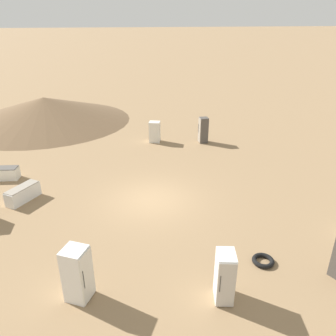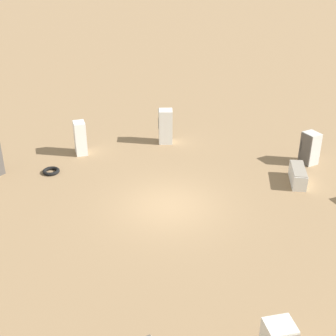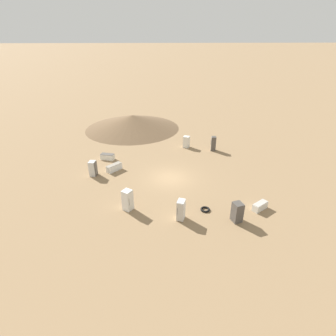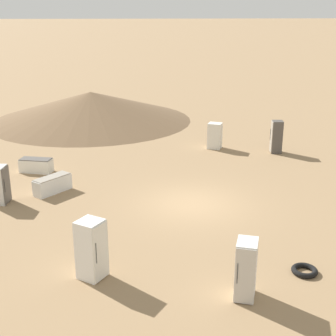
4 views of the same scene
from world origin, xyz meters
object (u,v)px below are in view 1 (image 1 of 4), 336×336
object	(u,v)px
discarded_fridge_1	(77,274)
discarded_fridge_7	(23,194)
discarded_fridge_8	(4,173)
discarded_fridge_5	(203,130)
discarded_fridge_0	(155,132)
discarded_fridge_3	(225,277)
scrap_tire	(263,261)

from	to	relation	value
discarded_fridge_1	discarded_fridge_7	distance (m)	7.65
discarded_fridge_8	discarded_fridge_7	bearing A→B (deg)	-142.43
discarded_fridge_7	discarded_fridge_5	bearing A→B (deg)	-113.49
discarded_fridge_0	discarded_fridge_7	bearing A→B (deg)	-119.17
discarded_fridge_1	discarded_fridge_8	world-z (taller)	discarded_fridge_1
discarded_fridge_0	discarded_fridge_1	bearing A→B (deg)	-90.74
discarded_fridge_3	discarded_fridge_5	distance (m)	14.93
discarded_fridge_5	discarded_fridge_3	bearing A→B (deg)	166.78
discarded_fridge_7	discarded_fridge_0	bearing A→B (deg)	-100.35
discarded_fridge_0	discarded_fridge_7	distance (m)	10.70
discarded_fridge_3	discarded_fridge_5	world-z (taller)	discarded_fridge_5
discarded_fridge_0	discarded_fridge_8	xyz separation A→B (m)	(9.89, 3.19, -0.41)
discarded_fridge_0	discarded_fridge_7	world-z (taller)	discarded_fridge_0
scrap_tire	discarded_fridge_1	bearing A→B (deg)	-4.78
scrap_tire	discarded_fridge_7	bearing A→B (deg)	-42.66
discarded_fridge_8	scrap_tire	distance (m)	14.59
discarded_fridge_1	discarded_fridge_7	world-z (taller)	discarded_fridge_1
discarded_fridge_0	discarded_fridge_3	world-z (taller)	discarded_fridge_3
discarded_fridge_0	discarded_fridge_8	size ratio (longest dim) A/B	0.88
discarded_fridge_0	discarded_fridge_8	distance (m)	10.40
discarded_fridge_3	discarded_fridge_8	size ratio (longest dim) A/B	1.02
scrap_tire	discarded_fridge_8	bearing A→B (deg)	-48.18
scrap_tire	discarded_fridge_3	bearing A→B (deg)	25.02
discarded_fridge_0	discarded_fridge_1	size ratio (longest dim) A/B	0.81
discarded_fridge_1	scrap_tire	size ratio (longest dim) A/B	2.31
discarded_fridge_0	discarded_fridge_5	distance (m)	3.55
discarded_fridge_1	discarded_fridge_3	world-z (taller)	discarded_fridge_1
discarded_fridge_0	scrap_tire	bearing A→B (deg)	-65.01
discarded_fridge_5	discarded_fridge_8	xyz separation A→B (m)	(13.19, 1.91, -0.58)
discarded_fridge_0	discarded_fridge_5	xyz separation A→B (m)	(-3.30, 1.29, 0.17)
discarded_fridge_0	scrap_tire	world-z (taller)	discarded_fridge_0
discarded_fridge_1	discarded_fridge_8	bearing A→B (deg)	-126.29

